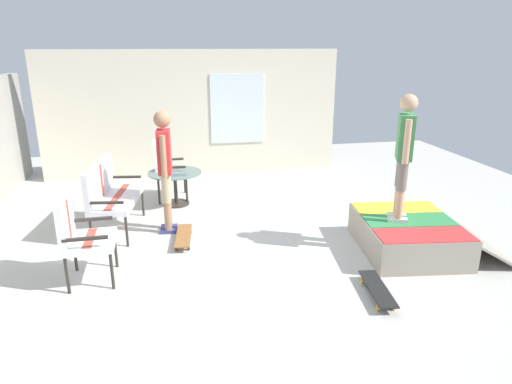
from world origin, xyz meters
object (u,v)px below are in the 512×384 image
Objects in this scene: patio_chair_near_house at (164,165)px; skateboard_by_bench at (184,236)px; person_watching at (165,162)px; patio_bench at (109,190)px; person_skater at (404,149)px; patio_chair_by_wall at (78,232)px; patio_table at (175,182)px; skate_ramp at (409,235)px; skateboard_spare at (378,289)px.

skateboard_by_bench is at bearing -173.61° from patio_chair_near_house.
patio_chair_near_house is 0.58× the size of person_watching.
person_skater is (-1.42, -3.76, 0.75)m from patio_bench.
patio_table is at bearing -24.73° from patio_chair_by_wall.
patio_bench reaches higher than skateboard_by_bench.
person_skater reaches higher than skate_ramp.
person_watching reaches higher than patio_chair_by_wall.
skateboard_by_bench is (0.85, 2.93, -0.13)m from skate_ramp.
skateboard_spare is at bearing 144.78° from person_skater.
person_watching reaches higher than skateboard_spare.
patio_chair_by_wall reaches higher than skate_ramp.
patio_bench is 1.50m from patio_chair_by_wall.
patio_chair_near_house is 0.63× the size of person_skater.
patio_chair_by_wall is (-2.80, 0.97, 0.00)m from patio_chair_near_house.
person_skater reaches higher than skateboard_by_bench.
patio_table is at bearing -153.63° from patio_chair_near_house.
person_skater reaches higher than patio_chair_by_wall.
patio_bench is 1.29× the size of patio_chair_by_wall.
person_watching is (-0.18, -0.82, 0.42)m from patio_bench.
skate_ramp is 1.18× the size of person_skater.
patio_chair_by_wall is at bearing 160.85° from patio_chair_near_house.
patio_bench is 1.38m from patio_table.
skateboard_spare is (-1.02, 0.93, -0.13)m from skate_ramp.
skateboard_by_bench is at bearing -53.60° from patio_chair_by_wall.
patio_chair_near_house is at bearing -19.15° from patio_chair_by_wall.
patio_bench is 3.94m from skateboard_spare.
skate_ramp is 1.46× the size of patio_bench.
patio_chair_near_house reaches higher than skate_ramp.
patio_chair_by_wall is 1.57m from skateboard_by_bench.
skate_ramp reaches higher than skateboard_spare.
patio_chair_near_house is (2.77, 3.15, 0.40)m from skate_ramp.
patio_bench is 0.75× the size of person_watching.
skate_ramp is at bearing -110.37° from patio_bench.
skateboard_by_bench is at bearing -121.37° from patio_bench.
patio_bench reaches higher than skateboard_spare.
person_skater is 1.98× the size of skateboard_by_bench.
patio_chair_by_wall reaches higher than skateboard_by_bench.
skate_ramp reaches higher than skateboard_by_bench.
patio_chair_by_wall is at bearing 155.27° from patio_table.
person_watching is at bearing 67.18° from person_skater.
skateboard_spare is (-3.78, -2.22, -0.53)m from patio_chair_near_house.
skateboard_by_bench is at bearing -156.13° from person_watching.
patio_chair_by_wall is 3.38m from skateboard_spare.
patio_table is at bearing -44.61° from patio_bench.
patio_table is at bearing 49.54° from person_skater.
patio_table is 4.03m from skateboard_spare.
skateboard_by_bench is at bearing 73.78° from person_skater.
person_skater is at bearing -112.82° from person_watching.
skateboard_by_bench is (0.80, 2.75, -1.28)m from person_skater.
patio_chair_near_house is 0.42m from patio_table.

